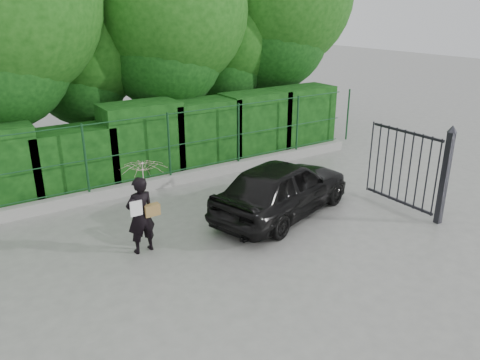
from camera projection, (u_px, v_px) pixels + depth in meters
ground at (248, 255)px, 9.62m from camera, size 80.00×80.00×0.00m
kerb at (158, 183)px, 13.10m from camera, size 14.00×0.25×0.30m
fence at (163, 146)px, 12.84m from camera, size 14.13×0.06×1.80m
hedge at (146, 143)px, 13.64m from camera, size 14.20×1.20×2.24m
trees at (141, 12)px, 14.65m from camera, size 17.10×6.15×8.08m
gate at (427, 170)px, 11.00m from camera, size 0.22×2.33×2.36m
woman at (143, 193)px, 9.40m from camera, size 0.96×0.98×1.94m
car at (282, 187)px, 11.26m from camera, size 4.41×2.80×1.40m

